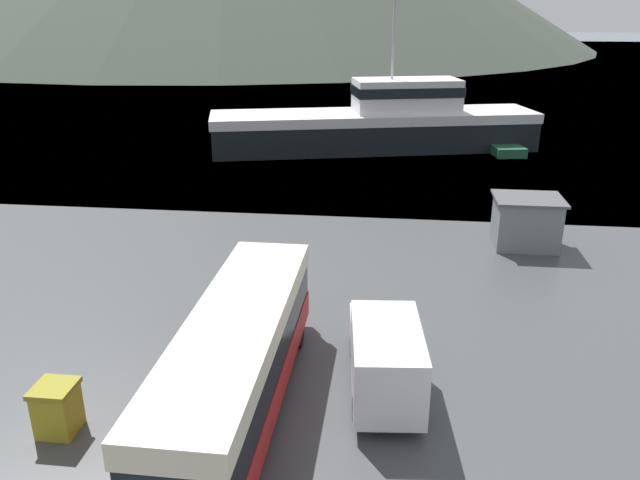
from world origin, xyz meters
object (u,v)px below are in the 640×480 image
Objects in this scene: fishing_boat at (379,122)px; dock_kiosk at (526,222)px; delivery_van at (385,355)px; storage_bin at (57,408)px; tour_bus at (237,358)px; small_boat at (501,146)px.

fishing_boat is 8.22× the size of dock_kiosk.
delivery_van is at bearing -116.72° from dock_kiosk.
delivery_van is at bearing 18.48° from storage_bin.
tour_bus is 1.87× the size of small_boat.
storage_bin is 41.07m from small_boat.
small_boat is at bearing 64.77° from storage_bin.
delivery_van is 0.21× the size of fishing_boat.
tour_bus is 1.96× the size of delivery_van.
tour_bus is at bearing -164.76° from delivery_van.
delivery_van is at bearing 20.78° from tour_bus.
fishing_boat is (3.02, 35.30, 0.38)m from tour_bus.
delivery_van is 35.28m from small_boat.
storage_bin is (-8.85, -2.96, -0.51)m from delivery_van.
tour_bus reaches higher than storage_bin.
fishing_boat reaches higher than dock_kiosk.
storage_bin is 0.46× the size of dock_kiosk.
fishing_boat is 37.56m from storage_bin.
dock_kiosk is at bearing 54.15° from tour_bus.
delivery_van is 1.76× the size of dock_kiosk.
storage_bin is at bearing -162.74° from tour_bus.
storage_bin is (-7.75, -36.73, -1.41)m from fishing_boat.
tour_bus reaches higher than delivery_van.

